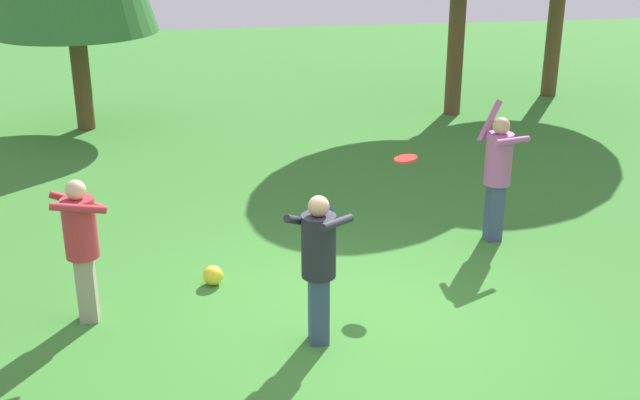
# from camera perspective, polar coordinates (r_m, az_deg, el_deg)

# --- Properties ---
(ground_plane) EXTENTS (40.00, 40.00, 0.00)m
(ground_plane) POSITION_cam_1_polar(r_m,az_deg,el_deg) (8.59, 2.00, -8.61)
(ground_plane) COLOR #387A2D
(person_thrower) EXTENTS (0.64, 0.64, 1.82)m
(person_thrower) POSITION_cam_1_polar(r_m,az_deg,el_deg) (10.40, 12.55, 2.22)
(person_thrower) COLOR #38476B
(person_thrower) RESTS_ON ground_plane
(person_catcher) EXTENTS (0.71, 0.72, 1.57)m
(person_catcher) POSITION_cam_1_polar(r_m,az_deg,el_deg) (7.80, -0.09, -4.15)
(person_catcher) COLOR #38476B
(person_catcher) RESTS_ON ground_plane
(person_bystander) EXTENTS (0.62, 0.57, 1.57)m
(person_bystander) POSITION_cam_1_polar(r_m,az_deg,el_deg) (8.57, -16.65, -2.70)
(person_bystander) COLOR gray
(person_bystander) RESTS_ON ground_plane
(frisbee) EXTENTS (0.30, 0.30, 0.06)m
(frisbee) POSITION_cam_1_polar(r_m,az_deg,el_deg) (9.24, 6.13, 2.93)
(frisbee) COLOR red
(ball_blue) EXTENTS (0.25, 0.25, 0.25)m
(ball_blue) POSITION_cam_1_polar(r_m,az_deg,el_deg) (11.09, 0.29, -0.78)
(ball_blue) COLOR blue
(ball_blue) RESTS_ON ground_plane
(ball_yellow) EXTENTS (0.23, 0.23, 0.23)m
(ball_yellow) POSITION_cam_1_polar(r_m,az_deg,el_deg) (9.37, -7.63, -5.34)
(ball_yellow) COLOR yellow
(ball_yellow) RESTS_ON ground_plane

